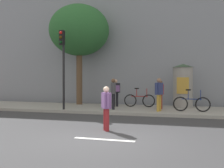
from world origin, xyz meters
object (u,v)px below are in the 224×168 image
(pedestrian_near_pole, at_px, (159,92))
(poster_column, at_px, (183,85))
(street_tree, at_px, (79,31))
(pedestrian_with_bag, at_px, (113,91))
(traffic_light, at_px, (63,56))
(pedestrian_with_backpack, at_px, (160,92))
(pedestrian_in_dark_shirt, at_px, (116,90))
(bicycle_upright, at_px, (139,100))
(pedestrian_tallest, at_px, (106,105))
(bicycle_leaning, at_px, (192,104))

(pedestrian_near_pole, bearing_deg, poster_column, 63.29)
(street_tree, xyz_separation_m, pedestrian_with_bag, (2.82, -2.11, -3.70))
(traffic_light, relative_size, poster_column, 1.67)
(pedestrian_with_bag, bearing_deg, pedestrian_with_backpack, 18.35)
(traffic_light, height_order, pedestrian_with_backpack, traffic_light)
(pedestrian_in_dark_shirt, relative_size, bicycle_upright, 0.90)
(street_tree, relative_size, pedestrian_tallest, 4.24)
(pedestrian_tallest, xyz_separation_m, pedestrian_in_dark_shirt, (-1.36, 6.28, 0.24))
(pedestrian_with_backpack, distance_m, pedestrian_in_dark_shirt, 2.69)
(traffic_light, bearing_deg, bicycle_leaning, 8.87)
(poster_column, bearing_deg, pedestrian_in_dark_shirt, -170.80)
(pedestrian_near_pole, height_order, bicycle_leaning, pedestrian_near_pole)
(poster_column, distance_m, pedestrian_with_backpack, 1.75)
(pedestrian_in_dark_shirt, height_order, bicycle_upright, pedestrian_in_dark_shirt)
(pedestrian_with_backpack, xyz_separation_m, pedestrian_near_pole, (0.04, -0.95, 0.07))
(poster_column, relative_size, bicycle_upright, 1.39)
(pedestrian_in_dark_shirt, bearing_deg, poster_column, 9.20)
(bicycle_leaning, bearing_deg, bicycle_upright, 153.21)
(traffic_light, distance_m, pedestrian_with_bag, 3.20)
(poster_column, relative_size, pedestrian_tallest, 1.66)
(bicycle_upright, bearing_deg, traffic_light, -146.04)
(bicycle_leaning, height_order, bicycle_upright, same)
(poster_column, distance_m, bicycle_upright, 2.59)
(pedestrian_in_dark_shirt, xyz_separation_m, pedestrian_near_pole, (2.65, -1.61, 0.03))
(bicycle_upright, bearing_deg, poster_column, 10.82)
(poster_column, height_order, pedestrian_near_pole, poster_column)
(bicycle_leaning, distance_m, bicycle_upright, 3.17)
(street_tree, height_order, bicycle_leaning, street_tree)
(street_tree, xyz_separation_m, pedestrian_with_backpack, (5.18, -1.33, -3.76))
(bicycle_leaning, bearing_deg, poster_column, 102.80)
(pedestrian_with_backpack, height_order, bicycle_upright, pedestrian_with_backpack)
(pedestrian_tallest, bearing_deg, bicycle_upright, 89.95)
(poster_column, bearing_deg, pedestrian_near_pole, -116.71)
(bicycle_upright, bearing_deg, bicycle_leaning, -26.79)
(traffic_light, relative_size, pedestrian_with_bag, 2.53)
(traffic_light, distance_m, pedestrian_tallest, 5.77)
(pedestrian_tallest, xyz_separation_m, pedestrian_near_pole, (1.29, 4.66, 0.26))
(bicycle_upright, bearing_deg, pedestrian_with_bag, -124.99)
(poster_column, distance_m, bicycle_leaning, 2.12)
(street_tree, distance_m, bicycle_upright, 5.83)
(traffic_light, relative_size, street_tree, 0.65)
(poster_column, height_order, pedestrian_tallest, poster_column)
(pedestrian_near_pole, xyz_separation_m, bicycle_upright, (-1.28, 1.76, -0.58))
(pedestrian_tallest, bearing_deg, poster_column, 70.76)
(pedestrian_with_backpack, relative_size, bicycle_upright, 0.86)
(traffic_light, xyz_separation_m, bicycle_leaning, (6.44, 1.00, -2.39))
(street_tree, bearing_deg, pedestrian_with_bag, -36.84)
(poster_column, xyz_separation_m, pedestrian_with_bag, (-3.51, -2.05, -0.29))
(traffic_light, distance_m, poster_column, 6.84)
(pedestrian_tallest, height_order, bicycle_upright, pedestrian_tallest)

